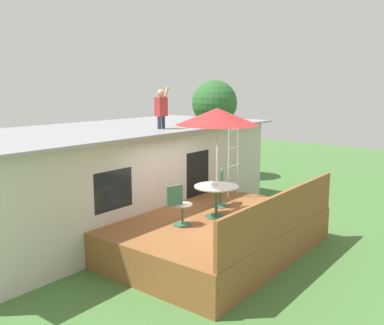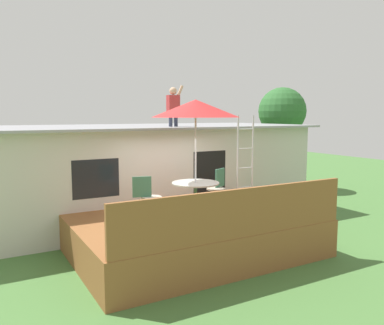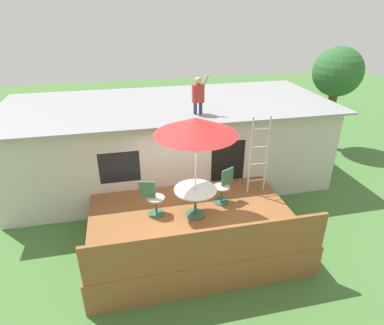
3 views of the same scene
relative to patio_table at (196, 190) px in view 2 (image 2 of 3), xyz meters
name	(u,v)px [view 2 (image 2 of 3)]	position (x,y,z in m)	size (l,w,h in m)	color
ground_plane	(193,252)	(-0.09, -0.05, -1.39)	(40.00, 40.00, 0.00)	#477538
house	(133,171)	(-0.09, 3.55, -0.03)	(10.50, 4.50, 2.70)	beige
deck	(193,234)	(-0.09, -0.05, -0.99)	(5.06, 3.52, 0.80)	brown
deck_railing	(240,213)	(-0.09, -1.76, -0.14)	(4.96, 0.08, 0.90)	brown
patio_table	(196,190)	(0.00, 0.00, 0.00)	(1.04, 1.04, 0.74)	#33664C
patio_umbrella	(196,109)	(0.00, 0.00, 1.76)	(1.90, 1.90, 2.54)	silver
step_ladder	(245,158)	(1.92, 0.76, 0.51)	(0.52, 0.04, 2.20)	silver
person_figure	(174,104)	(0.59, 2.22, 1.92)	(0.47, 0.20, 1.11)	#33384C
patio_chair_left	(148,198)	(-1.01, 0.27, -0.13)	(0.61, 0.44, 0.92)	#33664C
patio_chair_right	(217,188)	(0.87, 0.46, -0.13)	(0.58, 0.44, 0.92)	#33664C
backyard_tree	(282,113)	(6.79, 4.82, 1.69)	(1.90, 1.90, 4.11)	brown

